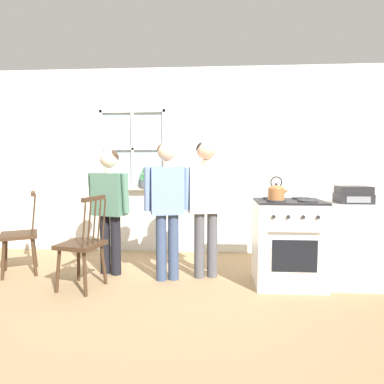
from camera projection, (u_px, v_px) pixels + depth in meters
ground_plane at (154, 283)px, 3.78m from camera, size 16.00×16.00×0.00m
wall_back at (172, 162)px, 5.06m from camera, size 6.40×0.16×2.70m
chair_by_window at (21, 235)px, 4.08m from camera, size 0.55×0.56×0.98m
chair_near_wall at (83, 245)px, 3.58m from camera, size 0.49×0.50×0.98m
person_elderly_left at (110, 199)px, 4.03m from camera, size 0.54×0.31×1.48m
person_teen_center at (167, 197)px, 3.81m from camera, size 0.52×0.30×1.55m
person_adult_right at (206, 194)px, 3.91m from camera, size 0.56×0.31×1.57m
stove at (288, 241)px, 3.73m from camera, size 0.72×0.68×1.08m
kettle at (276, 192)px, 3.56m from camera, size 0.21×0.17×0.25m
potted_plant at (143, 180)px, 5.02m from camera, size 0.13×0.13×0.33m
side_counter at (351, 244)px, 3.69m from camera, size 0.55×0.50×0.90m
stereo at (353, 195)px, 3.62m from camera, size 0.34×0.29×0.18m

